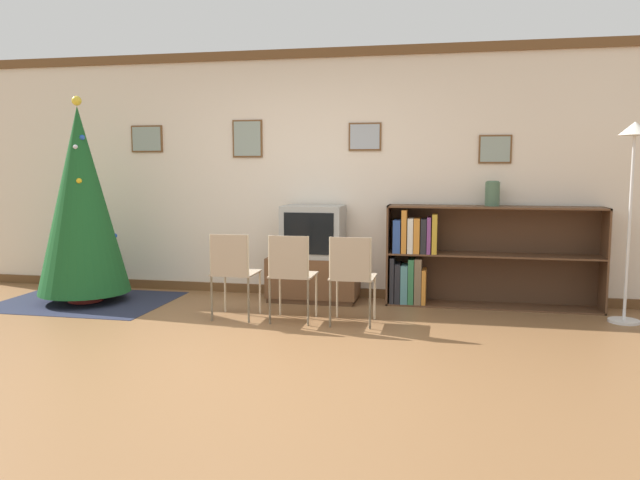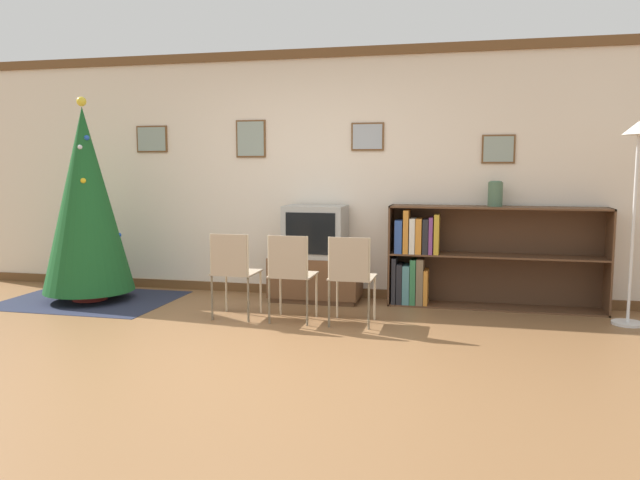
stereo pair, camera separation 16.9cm
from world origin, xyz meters
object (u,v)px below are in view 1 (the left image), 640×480
object	(u,v)px
christmas_tree	(81,201)
television	(313,231)
tv_console	(313,279)
folding_chair_center	(291,272)
bookshelf	(455,257)
vase	(492,193)
folding_chair_right	(352,274)
standing_lamp	(633,170)
folding_chair_left	(233,270)

from	to	relation	value
christmas_tree	television	size ratio (longest dim) A/B	3.37
tv_console	folding_chair_center	size ratio (longest dim) A/B	1.17
christmas_tree	bookshelf	bearing A→B (deg)	9.27
folding_chair_center	vase	size ratio (longest dim) A/B	3.20
bookshelf	folding_chair_right	bearing A→B (deg)	-131.45
folding_chair_right	folding_chair_center	bearing A→B (deg)	180.00
tv_console	standing_lamp	bearing A→B (deg)	-6.62
folding_chair_center	standing_lamp	bearing A→B (deg)	11.58
folding_chair_left	christmas_tree	bearing A→B (deg)	167.09
television	standing_lamp	size ratio (longest dim) A/B	0.35
tv_console	folding_chair_right	distance (m)	1.15
bookshelf	vase	bearing A→B (deg)	5.30
folding_chair_left	standing_lamp	bearing A→B (deg)	9.80
vase	standing_lamp	xyz separation A→B (m)	(1.19, -0.46, 0.24)
television	standing_lamp	bearing A→B (deg)	-6.57
television	christmas_tree	bearing A→B (deg)	-166.89
folding_chair_left	folding_chair_right	distance (m)	1.13
folding_chair_center	folding_chair_right	bearing A→B (deg)	0.00
christmas_tree	standing_lamp	xyz separation A→B (m)	(5.41, 0.21, 0.33)
bookshelf	standing_lamp	size ratio (longest dim) A/B	1.17
television	folding_chair_center	bearing A→B (deg)	-90.00
folding_chair_left	bookshelf	bearing A→B (deg)	27.02
folding_chair_right	standing_lamp	bearing A→B (deg)	14.14
tv_console	folding_chair_right	world-z (taller)	folding_chair_right
standing_lamp	television	bearing A→B (deg)	173.43
folding_chair_center	bookshelf	distance (m)	1.82
christmas_tree	standing_lamp	distance (m)	5.42
television	vase	xyz separation A→B (m)	(1.84, 0.11, 0.42)
television	folding_chair_center	size ratio (longest dim) A/B	0.78
christmas_tree	bookshelf	distance (m)	3.96
folding_chair_left	folding_chair_center	world-z (taller)	same
folding_chair_center	vase	xyz separation A→B (m)	(1.84, 1.08, 0.70)
bookshelf	standing_lamp	bearing A→B (deg)	-15.46
tv_console	standing_lamp	xyz separation A→B (m)	(3.03, -0.35, 1.17)
folding_chair_center	vase	bearing A→B (deg)	30.37
christmas_tree	folding_chair_center	distance (m)	2.49
tv_console	bookshelf	world-z (taller)	bookshelf
folding_chair_right	folding_chair_left	bearing A→B (deg)	180.00
television	vase	world-z (taller)	vase
folding_chair_left	folding_chair_right	bearing A→B (deg)	0.00
folding_chair_center	standing_lamp	world-z (taller)	standing_lamp
christmas_tree	folding_chair_right	size ratio (longest dim) A/B	2.63
tv_console	folding_chair_left	xyz separation A→B (m)	(-0.56, -0.97, 0.23)
television	folding_chair_center	xyz separation A→B (m)	(0.00, -0.97, -0.28)
television	bookshelf	distance (m)	1.51
tv_console	vase	world-z (taller)	vase
folding_chair_right	bookshelf	world-z (taller)	bookshelf
folding_chair_center	folding_chair_right	size ratio (longest dim) A/B	1.00
tv_console	television	xyz separation A→B (m)	(0.00, -0.00, 0.51)
christmas_tree	folding_chair_left	bearing A→B (deg)	-12.91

